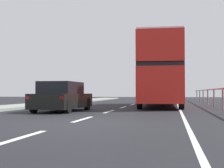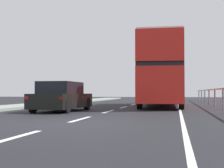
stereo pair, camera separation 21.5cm
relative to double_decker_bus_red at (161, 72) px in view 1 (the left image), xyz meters
The scene contains 5 objects.
ground_plane 13.32m from the double_decker_bus_red, 100.03° to the right, with size 74.09×120.00×0.10m, color black.
lane_paint_markings 4.73m from the double_decker_bus_red, 93.64° to the right, with size 3.59×46.00×0.01m.
bridge_side_railing 5.39m from the double_decker_bus_red, 48.44° to the right, with size 0.10×42.00×1.18m.
double_decker_bus_red is the anchor object (origin of this frame).
hatchback_car_near 8.51m from the double_decker_bus_red, 123.43° to the right, with size 1.93×4.55×1.45m.
Camera 1 is at (3.05, -9.56, 0.92)m, focal length 52.47 mm.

